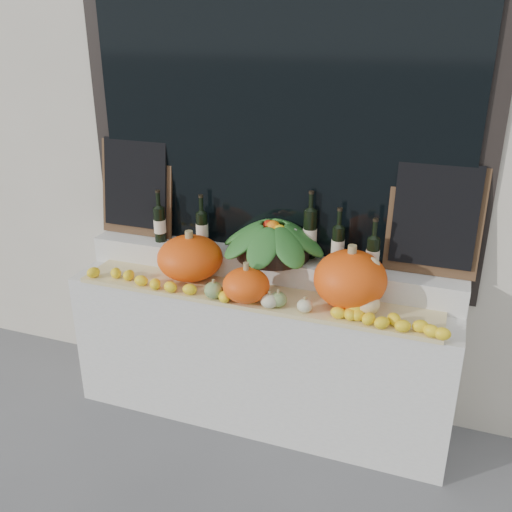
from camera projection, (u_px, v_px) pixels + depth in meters
storefront_facade at (301, 36)px, 3.44m from camera, size 7.00×0.94×4.50m
display_sill at (260, 353)px, 3.53m from camera, size 2.30×0.55×0.88m
rear_tier at (269, 267)px, 3.45m from camera, size 2.30×0.25×0.16m
straw_bedding at (253, 296)px, 3.24m from camera, size 2.10×0.32×0.02m
pumpkin_left at (190, 258)px, 3.38m from camera, size 0.45×0.45×0.26m
pumpkin_right at (350, 279)px, 3.05m from camera, size 0.51×0.51×0.31m
pumpkin_center at (246, 285)px, 3.13m from camera, size 0.26×0.26×0.19m
butternut_squash at (368, 292)px, 2.99m from camera, size 0.15×0.21×0.29m
decorative_gourds at (276, 297)px, 3.08m from camera, size 0.89×0.18×0.15m
lemon_heap at (246, 297)px, 3.13m from camera, size 2.20×0.16×0.06m
produce_bowl at (273, 239)px, 3.35m from camera, size 0.66×0.66×0.23m
wine_bottle_far_left at (160, 224)px, 3.58m from camera, size 0.08×0.08×0.33m
wine_bottle_near_left at (202, 228)px, 3.53m from camera, size 0.08×0.08×0.32m
wine_bottle_tall at (310, 233)px, 3.33m from camera, size 0.08×0.08×0.40m
wine_bottle_near_right at (338, 244)px, 3.26m from camera, size 0.08×0.08×0.33m
wine_bottle_far_right at (373, 254)px, 3.15m from camera, size 0.08×0.08×0.32m
chalkboard_left at (136, 186)px, 3.64m from camera, size 0.50×0.12×0.62m
chalkboard_right at (435, 218)px, 3.06m from camera, size 0.50×0.12×0.62m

